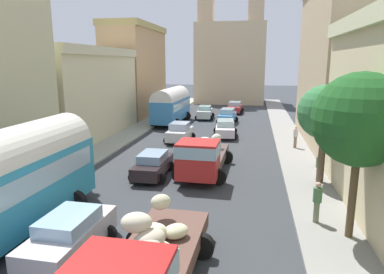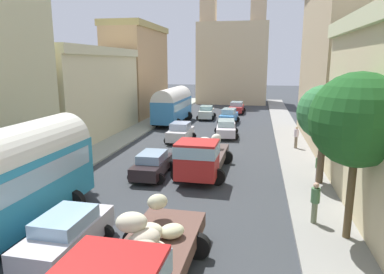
{
  "view_description": "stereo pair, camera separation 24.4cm",
  "coord_description": "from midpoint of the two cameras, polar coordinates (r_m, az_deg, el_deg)",
  "views": [
    {
      "loc": [
        4.17,
        -1.52,
        6.64
      ],
      "look_at": [
        0.0,
        21.49,
        1.59
      ],
      "focal_mm": 32.37,
      "sensor_mm": 36.0,
      "label": 1
    },
    {
      "loc": [
        4.41,
        -1.48,
        6.64
      ],
      "look_at": [
        0.0,
        21.49,
        1.59
      ],
      "focal_mm": 32.37,
      "sensor_mm": 36.0,
      "label": 2
    }
  ],
  "objects": [
    {
      "name": "building_left_3",
      "position": [
        45.12,
        -9.38,
        10.77
      ],
      "size": [
        4.97,
        12.4,
        11.25
      ],
      "color": "tan",
      "rests_on": "ground"
    },
    {
      "name": "roadside_tree_2",
      "position": [
        19.72,
        20.76,
        3.73
      ],
      "size": [
        2.92,
        2.92,
        5.51
      ],
      "color": "brown",
      "rests_on": "ground"
    },
    {
      "name": "car_2",
      "position": [
        46.5,
        6.91,
        4.85
      ],
      "size": [
        2.36,
        3.96,
        1.54
      ],
      "color": "#B72D2B",
      "rests_on": "ground"
    },
    {
      "name": "car_5",
      "position": [
        29.43,
        -2.26,
        0.78
      ],
      "size": [
        2.32,
        3.67,
        1.66
      ],
      "color": "silver",
      "rests_on": "ground"
    },
    {
      "name": "cargo_truck_1",
      "position": [
        20.34,
        1.41,
        -3.13
      ],
      "size": [
        3.19,
        7.04,
        2.45
      ],
      "color": "red",
      "rests_on": "ground"
    },
    {
      "name": "pedestrian_2",
      "position": [
        20.5,
        19.83,
        -4.62
      ],
      "size": [
        0.35,
        0.35,
        1.68
      ],
      "color": "#50423E",
      "rests_on": "ground"
    },
    {
      "name": "distant_church",
      "position": [
        58.66,
        6.23,
        12.75
      ],
      "size": [
        11.16,
        7.63,
        21.48
      ],
      "color": "beige",
      "rests_on": "ground"
    },
    {
      "name": "car_6",
      "position": [
        41.46,
        1.97,
        4.08
      ],
      "size": [
        2.3,
        3.86,
        1.58
      ],
      "color": "silver",
      "rests_on": "ground"
    },
    {
      "name": "building_left_2",
      "position": [
        32.37,
        -17.29,
        6.97
      ],
      "size": [
        4.62,
        14.4,
        7.94
      ],
      "color": "beige",
      "rests_on": "ground"
    },
    {
      "name": "car_0",
      "position": [
        31.63,
        5.28,
        1.45
      ],
      "size": [
        2.45,
        4.46,
        1.54
      ],
      "color": "silver",
      "rests_on": "ground"
    },
    {
      "name": "car_3",
      "position": [
        13.15,
        -20.0,
        -14.96
      ],
      "size": [
        2.34,
        4.14,
        1.56
      ],
      "color": "silver",
      "rests_on": "ground"
    },
    {
      "name": "sidewalk_left",
      "position": [
        31.44,
        -11.51,
        -0.13
      ],
      "size": [
        2.5,
        70.0,
        0.14
      ],
      "primitive_type": "cube",
      "color": "#979D8F",
      "rests_on": "ground"
    },
    {
      "name": "cargo_truck_0",
      "position": [
        9.9,
        -9.39,
        -20.92
      ],
      "size": [
        3.25,
        7.11,
        2.41
      ],
      "color": "red",
      "rests_on": "ground"
    },
    {
      "name": "car_1",
      "position": [
        38.61,
        5.68,
        3.46
      ],
      "size": [
        2.32,
        4.07,
        1.66
      ],
      "color": "#438AD0",
      "rests_on": "ground"
    },
    {
      "name": "building_right_2",
      "position": [
        30.99,
        23.42,
        11.35
      ],
      "size": [
        5.69,
        14.58,
        13.36
      ],
      "color": "tan",
      "rests_on": "ground"
    },
    {
      "name": "roadside_tree_1",
      "position": [
        13.61,
        25.55,
        2.53
      ],
      "size": [
        3.4,
        3.4,
        6.36
      ],
      "color": "brown",
      "rests_on": "ground"
    },
    {
      "name": "pedestrian_0",
      "position": [
        27.86,
        16.45,
        0.1
      ],
      "size": [
        0.46,
        0.46,
        1.84
      ],
      "color": "#7B6B56",
      "rests_on": "ground"
    },
    {
      "name": "pedestrian_1",
      "position": [
        15.28,
        19.49,
        -9.87
      ],
      "size": [
        0.51,
        0.51,
        1.89
      ],
      "color": "#6D7659",
      "rests_on": "ground"
    },
    {
      "name": "car_4",
      "position": [
        20.63,
        -6.8,
        -4.51
      ],
      "size": [
        2.19,
        3.94,
        1.46
      ],
      "color": "black",
      "rests_on": "ground"
    },
    {
      "name": "parked_bus_1",
      "position": [
        38.18,
        -3.63,
        5.42
      ],
      "size": [
        3.44,
        8.22,
        3.94
      ],
      "color": "teal",
      "rests_on": "ground"
    },
    {
      "name": "ground_plane",
      "position": [
        29.57,
        1.67,
        -0.79
      ],
      "size": [
        154.0,
        154.0,
        0.0
      ],
      "primitive_type": "plane",
      "color": "#34383C"
    },
    {
      "name": "sidewalk_right",
      "position": [
        29.4,
        15.78,
        -1.2
      ],
      "size": [
        2.5,
        70.0,
        0.14
      ],
      "primitive_type": "cube",
      "color": "gray",
      "rests_on": "ground"
    }
  ]
}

